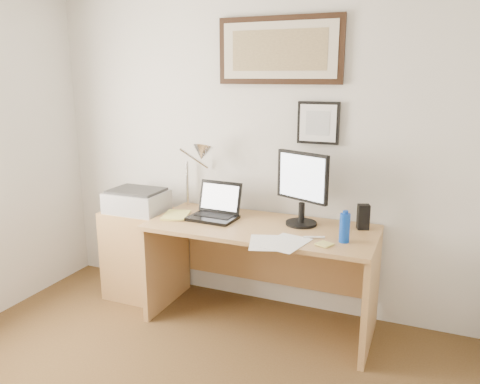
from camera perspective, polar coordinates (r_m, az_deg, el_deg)
The scene contains 17 objects.
wall_back at distance 3.57m, azimuth 2.42°, elevation 5.52°, with size 3.50×0.02×2.50m, color silver.
side_cabinet at distance 3.94m, azimuth -12.14°, elevation -7.31°, with size 0.50×0.40×0.73m, color #A47745.
water_bottle at distance 3.02m, azimuth 12.63°, elevation -4.30°, with size 0.07×0.07×0.19m, color #0D3CAE.
bottle_cap at distance 2.99m, azimuth 12.74°, elevation -2.41°, with size 0.03×0.03×0.02m, color #0D3CAE.
speaker at distance 3.31m, azimuth 14.80°, elevation -2.96°, with size 0.08×0.07×0.17m, color black.
paper_sheet_a at distance 2.97m, azimuth 3.22°, elevation -6.18°, with size 0.21×0.30×0.00m, color white.
paper_sheet_b at distance 2.97m, azimuth 5.64°, elevation -6.19°, with size 0.22×0.32×0.00m, color white.
sticky_pad at distance 2.97m, azimuth 10.24°, elevation -6.27°, with size 0.09×0.09×0.01m, color #D6CC65.
marker_pen at distance 3.08m, azimuth 9.01°, elevation -5.47°, with size 0.02×0.02×0.14m, color white.
book at distance 3.56m, azimuth -9.20°, elevation -2.76°, with size 0.18×0.24×0.02m, color #DCD667.
desk at distance 3.45m, azimuth 3.01°, elevation -7.44°, with size 1.60×0.70×0.75m.
laptop at distance 3.46m, azimuth -3.02°, elevation -2.24°, with size 0.35×0.31×0.26m.
lcd_monitor at distance 3.26m, azimuth 7.58°, elevation 0.85°, with size 0.40×0.22×0.52m.
printer at distance 3.78m, azimuth -12.46°, elevation -1.03°, with size 0.44×0.34×0.18m.
desk_lamp at distance 3.57m, azimuth -4.82°, elevation 4.47°, with size 0.29×0.27×0.53m.
picture_large at distance 3.46m, azimuth 4.81°, elevation 16.83°, with size 0.92×0.04×0.47m.
picture_small at distance 3.40m, azimuth 9.52°, elevation 8.30°, with size 0.30×0.03×0.30m.
Camera 1 is at (1.21, -1.32, 1.77)m, focal length 35.00 mm.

